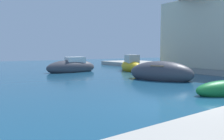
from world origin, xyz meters
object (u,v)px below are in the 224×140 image
moored_boat_4 (131,66)px  moored_boat_3 (161,73)px  waterfront_building_main (216,28)px  moored_boat_0 (72,67)px

moored_boat_4 → moored_boat_3: bearing=176.9°
moored_boat_3 → moored_boat_4: moored_boat_4 is taller
moored_boat_3 → waterfront_building_main: size_ratio=0.55×
moored_boat_0 → moored_boat_3: 9.09m
moored_boat_0 → moored_boat_4: moored_boat_4 is taller
moored_boat_0 → moored_boat_3: moored_boat_0 is taller
moored_boat_0 → moored_boat_4: 5.88m
moored_boat_3 → waterfront_building_main: waterfront_building_main is taller
moored_boat_0 → waterfront_building_main: 14.17m
moored_boat_4 → waterfront_building_main: 8.82m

